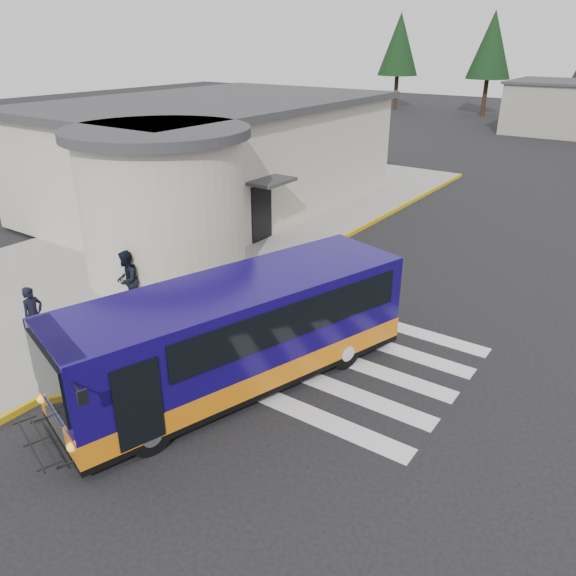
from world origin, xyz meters
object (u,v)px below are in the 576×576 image
Objects in this scene: bollard at (131,323)px; transit_bus at (237,337)px; pedestrian_a at (34,316)px; pedestrian_b at (127,280)px.

transit_bus is at bearing 6.22° from bollard.
pedestrian_a is 2.50m from bollard.
transit_bus is at bearing 43.87° from pedestrian_b.
transit_bus reaches higher than pedestrian_a.
bollard is at bearing 17.25° from pedestrian_b.
pedestrian_a is at bearing -144.49° from transit_bus.
bollard is (2.06, 1.40, -0.18)m from pedestrian_a.
bollard is (-3.26, -0.36, -0.45)m from transit_bus.
transit_bus is 5.13m from pedestrian_b.
pedestrian_b is at bearing -12.22° from pedestrian_a.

